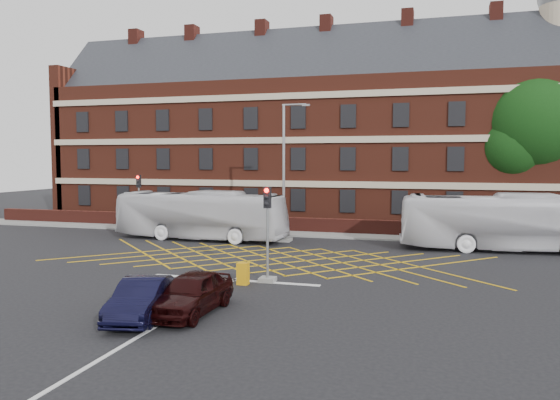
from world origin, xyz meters
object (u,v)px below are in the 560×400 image
(bus_left, at_px, (201,215))
(bus_right, at_px, (506,222))
(traffic_light_near, at_px, (267,243))
(direction_signs, at_px, (163,211))
(car_maroon, at_px, (191,293))
(utility_cabinet, at_px, (243,274))
(deciduous_tree, at_px, (531,131))
(traffic_light_far, at_px, (139,208))
(car_navy, at_px, (142,299))
(street_lamp, at_px, (285,194))

(bus_left, distance_m, bus_right, 19.49)
(traffic_light_near, relative_size, direction_signs, 1.94)
(bus_right, bearing_deg, bus_left, 87.72)
(car_maroon, relative_size, utility_cabinet, 4.55)
(bus_right, bearing_deg, deciduous_tree, -19.95)
(bus_right, xyz_separation_m, traffic_light_near, (-11.19, -11.88, 0.04))
(car_maroon, height_order, traffic_light_far, traffic_light_far)
(direction_signs, bearing_deg, utility_cabinet, -52.04)
(direction_signs, relative_size, utility_cabinet, 2.29)
(traffic_light_near, bearing_deg, direction_signs, 131.29)
(bus_right, height_order, traffic_light_far, traffic_light_far)
(direction_signs, xyz_separation_m, utility_cabinet, (12.62, -16.18, -0.90))
(car_navy, height_order, car_maroon, car_maroon)
(bus_right, bearing_deg, traffic_light_far, 81.03)
(utility_cabinet, bearing_deg, bus_right, 46.46)
(bus_left, xyz_separation_m, bus_right, (19.47, 0.88, 0.06))
(car_navy, distance_m, traffic_light_far, 23.71)
(street_lamp, relative_size, utility_cabinet, 9.47)
(car_maroon, relative_size, deciduous_tree, 0.37)
(utility_cabinet, bearing_deg, bus_left, 122.11)
(bus_right, xyz_separation_m, car_navy, (-13.66, -18.47, -1.03))
(bus_left, height_order, deciduous_tree, deciduous_tree)
(deciduous_tree, bearing_deg, traffic_light_far, -164.43)
(bus_left, xyz_separation_m, traffic_light_near, (8.29, -11.00, 0.10))
(traffic_light_far, xyz_separation_m, direction_signs, (1.15, 1.63, -0.39))
(bus_left, height_order, bus_right, bus_right)
(street_lamp, bearing_deg, traffic_light_near, -77.86)
(direction_signs, distance_m, utility_cabinet, 20.54)
(bus_right, bearing_deg, traffic_light_near, 131.86)
(bus_right, xyz_separation_m, car_maroon, (-12.28, -17.44, -0.98))
(car_maroon, bearing_deg, direction_signs, 122.14)
(bus_left, distance_m, deciduous_tree, 25.25)
(bus_right, distance_m, traffic_light_far, 25.90)
(street_lamp, bearing_deg, utility_cabinet, -82.50)
(bus_right, distance_m, utility_cabinet, 17.55)
(traffic_light_far, distance_m, direction_signs, 2.03)
(bus_left, relative_size, bus_right, 0.97)
(bus_left, xyz_separation_m, traffic_light_far, (-6.36, 2.73, 0.10))
(traffic_light_far, bearing_deg, deciduous_tree, 15.57)
(car_navy, distance_m, traffic_light_near, 7.11)
(car_navy, height_order, street_lamp, street_lamp)
(car_navy, xyz_separation_m, traffic_light_far, (-12.18, 20.32, 1.08))
(car_navy, distance_m, direction_signs, 24.57)
(car_navy, bearing_deg, deciduous_tree, 47.64)
(car_maroon, bearing_deg, utility_cabinet, 88.89)
(bus_left, height_order, street_lamp, street_lamp)
(car_navy, bearing_deg, direction_signs, 104.29)
(bus_left, distance_m, utility_cabinet, 13.99)
(car_navy, distance_m, utility_cabinet, 6.00)
(traffic_light_far, distance_m, street_lamp, 12.35)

